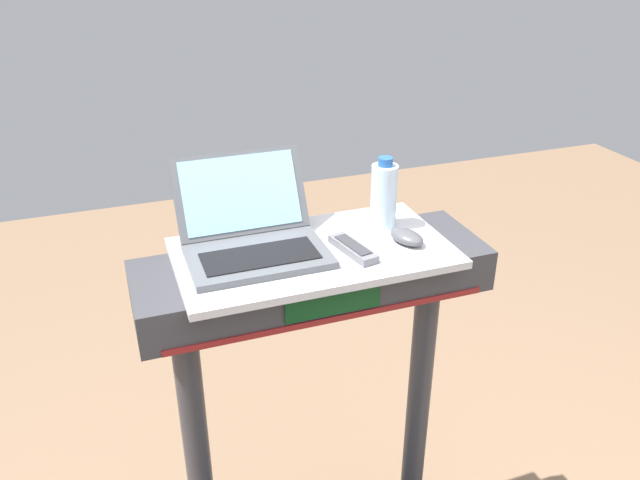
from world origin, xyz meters
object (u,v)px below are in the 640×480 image
laptop (252,235)px  water_bottle (384,195)px  computer_mouse (407,237)px  tv_remote (353,249)px

laptop → water_bottle: bearing=3.7°
computer_mouse → water_bottle: (-0.01, 0.11, 0.07)m
computer_mouse → tv_remote: bearing=161.0°
laptop → tv_remote: size_ratio=2.03×
computer_mouse → water_bottle: size_ratio=0.52×
computer_mouse → tv_remote: computer_mouse is taller
computer_mouse → tv_remote: (-0.15, -0.00, -0.01)m
laptop → water_bottle: laptop is taller
laptop → computer_mouse: bearing=-13.4°
water_bottle → tv_remote: bearing=-139.1°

